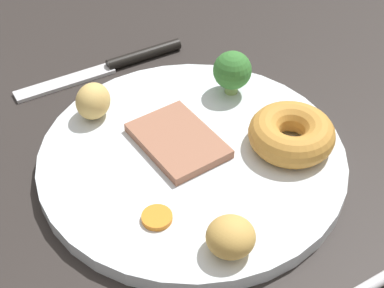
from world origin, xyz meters
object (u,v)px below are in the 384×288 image
Objects in this scene: dinner_plate at (192,158)px; yorkshire_pudding at (292,134)px; roast_potato_right at (231,237)px; knife at (116,64)px; broccoli_floret at (232,71)px; meat_slice_main at (179,141)px; roast_potato_left at (93,101)px; carrot_coin_front at (157,218)px.

yorkshire_pudding is at bearing -119.51° from dinner_plate.
roast_potato_right reaches higher than knife.
broccoli_floret reaches higher than dinner_plate.
meat_slice_main is 2.38× the size of roast_potato_left.
roast_potato_left is 0.97× the size of roast_potato_right.
meat_slice_main reaches higher than knife.
carrot_coin_front is at bearing 134.19° from meat_slice_main.
carrot_coin_front is 0.55× the size of broccoli_floret.
carrot_coin_front is (-0.27, 13.94, -1.14)cm from yorkshire_pudding.
knife is at bearing 14.95° from yorkshire_pudding.
roast_potato_left is 9.93cm from knife.
meat_slice_main is (1.47, 0.36, 1.10)cm from dinner_plate.
roast_potato_left is 0.81× the size of broccoli_floret.
roast_potato_right is 18.88cm from broccoli_floret.
meat_slice_main is 9.70cm from yorkshire_pudding.
roast_potato_right is at bearing 117.11° from yorkshire_pudding.
carrot_coin_front is 17.42cm from broccoli_floret.
yorkshire_pudding is 2.13× the size of roast_potato_left.
meat_slice_main is 1.92× the size of broccoli_floret.
broccoli_floret reaches higher than carrot_coin_front.
meat_slice_main is 0.45× the size of knife.
yorkshire_pudding is 13.98cm from carrot_coin_front.
meat_slice_main is 9.30cm from broccoli_floret.
dinner_plate is 16.63cm from knife.
broccoli_floret is (4.80, -8.09, 3.13)cm from dinner_plate.
roast_potato_right reaches higher than yorkshire_pudding.
broccoli_floret is at bearing 123.58° from knife.
meat_slice_main is 3.50× the size of carrot_coin_front.
dinner_plate is 8.80cm from yorkshire_pudding.
roast_potato_left is 13.26cm from broccoli_floret.
roast_potato_left is at bearing 2.02° from roast_potato_right.
roast_potato_right is (-19.20, -0.68, -0.25)cm from roast_potato_left.
broccoli_floret is (9.29, -14.57, 2.21)cm from carrot_coin_front.
yorkshire_pudding reaches higher than meat_slice_main.
roast_potato_right is 0.83× the size of broccoli_floret.
yorkshire_pudding is at bearing 175.97° from broccoli_floret.
broccoli_floret is at bearing -109.78° from roast_potato_left.
dinner_plate is at bearing 89.18° from knife.
roast_potato_left reaches higher than dinner_plate.
meat_slice_main is at bearing -152.82° from roast_potato_left.
yorkshire_pudding reaches higher than dinner_plate.
yorkshire_pudding is 12.52cm from roast_potato_right.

